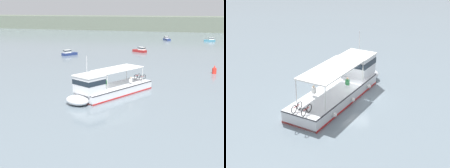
% 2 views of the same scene
% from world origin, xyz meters
% --- Properties ---
extents(ground_plane, '(400.00, 400.00, 0.00)m').
position_xyz_m(ground_plane, '(0.00, 0.00, 0.00)').
color(ground_plane, slate).
extents(distant_shoreline, '(400.00, 28.00, 6.76)m').
position_xyz_m(distant_shoreline, '(0.00, 124.99, 3.38)').
color(distant_shoreline, '#606B5B').
rests_on(distant_shoreline, ground).
extents(ferry_main, '(8.38, 12.77, 5.32)m').
position_xyz_m(ferry_main, '(1.18, -0.27, 1.01)').
color(ferry_main, silver).
rests_on(ferry_main, ground).
extents(motorboat_horizon_east, '(3.02, 3.74, 1.26)m').
position_xyz_m(motorboat_horizon_east, '(-17.87, 29.80, 0.54)').
color(motorboat_horizon_east, navy).
rests_on(motorboat_horizon_east, ground).
extents(motorboat_outer_anchorage, '(3.80, 2.79, 1.26)m').
position_xyz_m(motorboat_outer_anchorage, '(-3.23, 39.85, 0.54)').
color(motorboat_outer_anchorage, maroon).
rests_on(motorboat_outer_anchorage, ground).
extents(motorboat_far_left, '(2.96, 3.76, 1.26)m').
position_xyz_m(motorboat_far_left, '(-0.99, 71.85, 0.54)').
color(motorboat_far_left, navy).
rests_on(motorboat_far_left, ground).
extents(motorboat_off_bow, '(3.69, 1.58, 1.26)m').
position_xyz_m(motorboat_off_bow, '(13.23, 71.85, 0.54)').
color(motorboat_off_bow, teal).
rests_on(motorboat_off_bow, ground).
extents(channel_buoy, '(0.70, 0.70, 1.40)m').
position_xyz_m(channel_buoy, '(13.87, 18.04, 0.57)').
color(channel_buoy, red).
rests_on(channel_buoy, ground).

